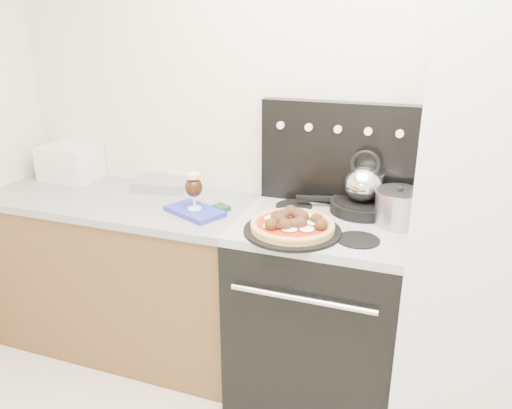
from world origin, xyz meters
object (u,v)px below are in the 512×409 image
at_px(stock_pot, 398,209).
at_px(skillet, 362,207).
at_px(pizza, 293,224).
at_px(stove_body, 319,313).
at_px(fridge, 494,240).
at_px(toaster_oven, 70,163).
at_px(beer_glass, 194,191).
at_px(tea_kettle, 364,180).
at_px(base_cabinet, 127,276).
at_px(pizza_pan, 292,231).
at_px(oven_mitt, 195,211).

bearing_deg(stock_pot, skillet, 148.80).
bearing_deg(pizza, stove_body, 57.68).
xyz_separation_m(stove_body, fridge, (0.70, -0.03, 0.51)).
height_order(toaster_oven, pizza, toaster_oven).
relative_size(beer_glass, pizza, 0.50).
bearing_deg(toaster_oven, stove_body, -6.11).
relative_size(toaster_oven, skillet, 1.04).
relative_size(beer_glass, skillet, 0.60).
xyz_separation_m(skillet, stock_pot, (0.17, -0.10, 0.05)).
distance_m(tea_kettle, stock_pot, 0.22).
xyz_separation_m(base_cabinet, stove_body, (1.10, -0.02, 0.01)).
bearing_deg(pizza_pan, tea_kettle, 54.61).
bearing_deg(base_cabinet, toaster_oven, 157.88).
bearing_deg(tea_kettle, stove_body, -144.71).
relative_size(oven_mitt, skillet, 0.95).
xyz_separation_m(toaster_oven, pizza_pan, (1.45, -0.37, -0.07)).
bearing_deg(oven_mitt, stove_body, 5.22).
height_order(oven_mitt, stock_pot, stock_pot).
distance_m(base_cabinet, tea_kettle, 1.42).
bearing_deg(tea_kettle, pizza, -142.25).
bearing_deg(skillet, fridge, -20.77).
relative_size(pizza_pan, skillet, 1.40).
bearing_deg(pizza_pan, fridge, 9.51).
distance_m(toaster_oven, tea_kettle, 1.70).
relative_size(pizza, skillet, 1.19).
relative_size(stove_body, toaster_oven, 2.79).
bearing_deg(beer_glass, skillet, 17.61).
height_order(toaster_oven, stock_pot, toaster_oven).
relative_size(base_cabinet, pizza_pan, 3.43).
bearing_deg(fridge, pizza_pan, -170.49).
bearing_deg(skillet, beer_glass, -162.39).
relative_size(fridge, pizza_pan, 4.50).
bearing_deg(base_cabinet, fridge, -1.59).
height_order(oven_mitt, pizza_pan, pizza_pan).
height_order(fridge, skillet, fridge).
relative_size(stove_body, beer_glass, 4.86).
relative_size(tea_kettle, stock_pot, 1.00).
height_order(stove_body, pizza_pan, pizza_pan).
bearing_deg(fridge, beer_glass, -178.63).
bearing_deg(stock_pot, beer_glass, -171.59).
relative_size(base_cabinet, beer_glass, 8.01).
xyz_separation_m(toaster_oven, pizza, (1.45, -0.37, -0.04)).
relative_size(toaster_oven, tea_kettle, 1.53).
bearing_deg(pizza_pan, beer_glass, 168.80).
bearing_deg(tea_kettle, fridge, -37.62).
relative_size(fridge, oven_mitt, 6.64).
xyz_separation_m(fridge, pizza, (-0.80, -0.13, 0.01)).
distance_m(skillet, tea_kettle, 0.13).
height_order(skillet, tea_kettle, tea_kettle).
height_order(pizza_pan, stock_pot, stock_pot).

